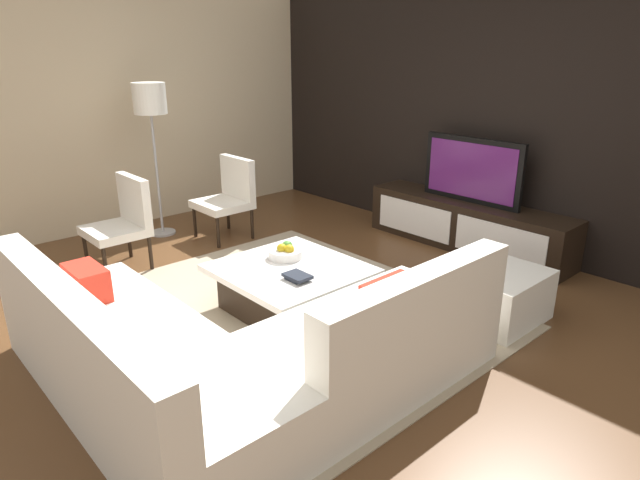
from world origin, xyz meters
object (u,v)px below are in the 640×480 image
coffee_table (290,288)px  book_stack (297,277)px  accent_chair_far (229,193)px  fruit_bowl (286,252)px  floor_lamp (150,107)px  media_console (467,225)px  ottoman (492,293)px  television (472,170)px  accent_chair_near (124,218)px  sectional_couch (233,352)px

coffee_table → book_stack: book_stack is taller
coffee_table → accent_chair_far: bearing=160.1°
fruit_bowl → accent_chair_far: (-1.70, 0.58, 0.06)m
floor_lamp → media_console: bearing=40.0°
coffee_table → book_stack: 0.33m
coffee_table → media_console: bearing=87.5°
floor_lamp → ottoman: size_ratio=2.36×
media_console → television: television is taller
accent_chair_near → ottoman: bearing=29.4°
ottoman → fruit_bowl: size_ratio=2.50×
floor_lamp → accent_chair_far: size_ratio=1.90×
coffee_table → accent_chair_far: accent_chair_far is taller
fruit_bowl → accent_chair_far: size_ratio=0.32×
sectional_couch → coffee_table: 1.13m
coffee_table → fruit_bowl: (-0.18, 0.10, 0.23)m
accent_chair_near → floor_lamp: 1.34m
accent_chair_near → book_stack: accent_chair_near is taller
media_console → accent_chair_far: size_ratio=2.56×
accent_chair_far → media_console: bearing=34.8°
television → coffee_table: 2.38m
fruit_bowl → accent_chair_far: accent_chair_far is taller
coffee_table → sectional_couch: bearing=-56.9°
ottoman → accent_chair_far: accent_chair_far is taller
accent_chair_near → accent_chair_far: 1.24m
television → accent_chair_near: 3.43m
television → ottoman: (1.02, -1.20, -0.63)m
media_console → accent_chair_far: bearing=-140.8°
accent_chair_far → accent_chair_near: bearing=-89.7°
accent_chair_near → accent_chair_far: bearing=94.5°
book_stack → fruit_bowl: bearing=151.4°
floor_lamp → fruit_bowl: floor_lamp is taller
television → fruit_bowl: bearing=-97.2°
media_console → coffee_table: size_ratio=2.08×
media_console → fruit_bowl: size_ratio=7.95×
accent_chair_far → sectional_couch: bearing=-37.5°
media_console → accent_chair_far: (-1.98, -1.61, 0.24)m
ottoman → accent_chair_near: bearing=-150.4°
sectional_couch → accent_chair_near: 2.44m
accent_chair_far → ottoman: bearing=3.5°
ottoman → book_stack: book_stack is taller
sectional_couch → accent_chair_far: size_ratio=2.77×
floor_lamp → accent_chair_far: bearing=42.7°
accent_chair_near → fruit_bowl: size_ratio=3.11×
floor_lamp → sectional_couch: bearing=-19.5°
sectional_couch → fruit_bowl: size_ratio=8.61×
sectional_couch → floor_lamp: size_ratio=1.46×
television → accent_chair_near: size_ratio=1.27×
coffee_table → fruit_bowl: 0.31m
sectional_couch → accent_chair_near: (-2.40, 0.39, 0.21)m
sectional_couch → television: bearing=99.1°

